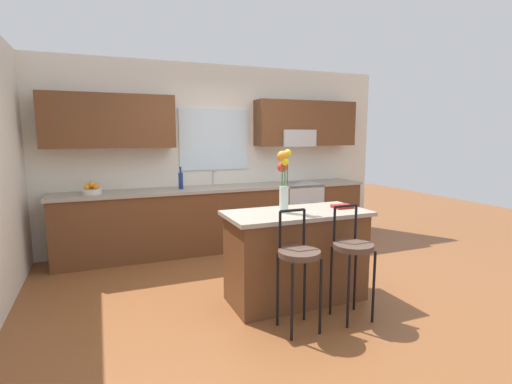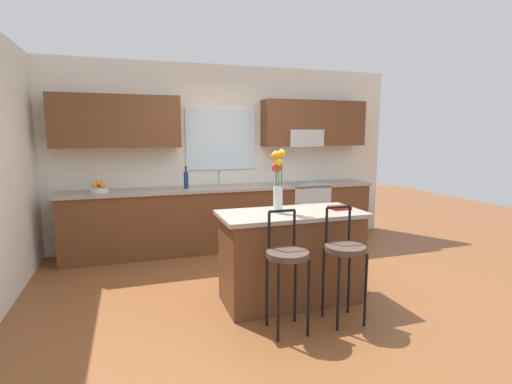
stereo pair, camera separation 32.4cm
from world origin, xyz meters
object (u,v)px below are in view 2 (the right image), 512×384
oven_range (305,212)px  bottle_olive_oil (186,180)px  cookbook (339,208)px  fruit_bowl_oranges (99,188)px  flower_vase (278,177)px  kitchen_island (291,256)px  bar_stool_near (287,260)px  bar_stool_middle (345,253)px

oven_range → bottle_olive_oil: size_ratio=2.95×
cookbook → fruit_bowl_oranges: 3.17m
cookbook → flower_vase: bearing=178.0°
kitchen_island → fruit_bowl_oranges: 2.82m
bar_stool_near → bottle_olive_oil: 2.65m
bar_stool_middle → fruit_bowl_oranges: 3.39m
kitchen_island → cookbook: size_ratio=7.15×
bar_stool_middle → cookbook: bearing=64.9°
kitchen_island → bar_stool_near: bearing=-116.3°
oven_range → bar_stool_middle: 2.68m
kitchen_island → bar_stool_near: (-0.28, -0.56, 0.17)m
bar_stool_near → cookbook: bar_stool_near is taller
oven_range → flower_vase: size_ratio=1.49×
flower_vase → cookbook: bearing=-2.0°
kitchen_island → bottle_olive_oil: size_ratio=4.58×
bar_stool_near → bottle_olive_oil: bottle_olive_oil is taller
kitchen_island → fruit_bowl_oranges: fruit_bowl_oranges is taller
oven_range → fruit_bowl_oranges: bearing=179.5°
kitchen_island → bar_stool_near: 0.64m
bar_stool_middle → flower_vase: size_ratio=1.69×
kitchen_island → flower_vase: size_ratio=2.32×
flower_vase → fruit_bowl_oranges: (-1.76, 2.01, -0.30)m
flower_vase → fruit_bowl_oranges: bearing=131.1°
bar_stool_near → flower_vase: flower_vase is taller
flower_vase → bottle_olive_oil: flower_vase is taller
oven_range → bottle_olive_oil: (-1.85, 0.02, 0.59)m
cookbook → bottle_olive_oil: size_ratio=0.64×
bar_stool_near → flower_vase: 0.86m
oven_range → fruit_bowl_oranges: 3.04m
bottle_olive_oil → bar_stool_near: bearing=-79.5°
kitchen_island → bar_stool_near: bar_stool_near is taller
bar_stool_near → cookbook: (0.80, 0.54, 0.30)m
bar_stool_near → oven_range: bearing=61.7°
bar_stool_near → flower_vase: bearing=77.2°
oven_range → flower_vase: bearing=-122.0°
bar_stool_near → flower_vase: size_ratio=1.69×
flower_vase → cookbook: flower_vase is taller
oven_range → cookbook: size_ratio=4.60×
fruit_bowl_oranges → oven_range: bearing=-0.5°
kitchen_island → flower_vase: 0.82m
cookbook → bar_stool_middle: bearing=-115.1°
bar_stool_near → bar_stool_middle: (0.55, 0.00, 0.00)m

